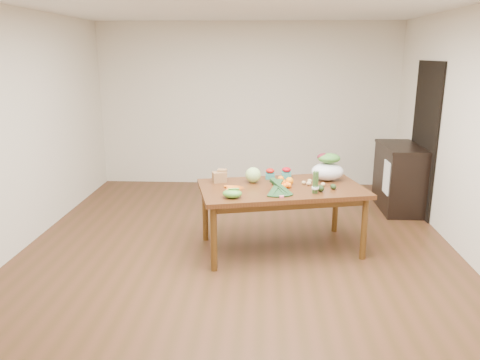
{
  "coord_description": "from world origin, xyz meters",
  "views": [
    {
      "loc": [
        0.27,
        -4.88,
        2.2
      ],
      "look_at": [
        0.02,
        0.0,
        0.87
      ],
      "focal_mm": 35.0,
      "sensor_mm": 36.0,
      "label": 1
    }
  ],
  "objects_px": {
    "dining_table": "(281,218)",
    "cabinet": "(399,178)",
    "paper_bag": "(219,176)",
    "mandarin_cluster": "(283,184)",
    "kale_bunch": "(279,187)",
    "cabbage": "(253,175)",
    "salad_bag": "(328,168)",
    "asparagus_bundle": "(315,182)"
  },
  "relations": [
    {
      "from": "kale_bunch",
      "to": "salad_bag",
      "type": "distance_m",
      "value": 0.85
    },
    {
      "from": "asparagus_bundle",
      "to": "paper_bag",
      "type": "bearing_deg",
      "value": 146.02
    },
    {
      "from": "cabinet",
      "to": "mandarin_cluster",
      "type": "relative_size",
      "value": 5.67
    },
    {
      "from": "cabinet",
      "to": "cabbage",
      "type": "xyz_separation_m",
      "value": [
        -2.07,
        -1.38,
        0.37
      ]
    },
    {
      "from": "cabinet",
      "to": "kale_bunch",
      "type": "relative_size",
      "value": 2.55
    },
    {
      "from": "cabbage",
      "to": "mandarin_cluster",
      "type": "xyz_separation_m",
      "value": [
        0.34,
        -0.2,
        -0.04
      ]
    },
    {
      "from": "dining_table",
      "to": "mandarin_cluster",
      "type": "bearing_deg",
      "value": -80.84
    },
    {
      "from": "dining_table",
      "to": "asparagus_bundle",
      "type": "bearing_deg",
      "value": -48.75
    },
    {
      "from": "dining_table",
      "to": "cabbage",
      "type": "xyz_separation_m",
      "value": [
        -0.32,
        0.16,
        0.46
      ]
    },
    {
      "from": "cabbage",
      "to": "salad_bag",
      "type": "height_order",
      "value": "salad_bag"
    },
    {
      "from": "cabinet",
      "to": "cabbage",
      "type": "relative_size",
      "value": 5.68
    },
    {
      "from": "dining_table",
      "to": "cabinet",
      "type": "relative_size",
      "value": 1.77
    },
    {
      "from": "asparagus_bundle",
      "to": "salad_bag",
      "type": "height_order",
      "value": "salad_bag"
    },
    {
      "from": "cabinet",
      "to": "mandarin_cluster",
      "type": "height_order",
      "value": "cabinet"
    },
    {
      "from": "dining_table",
      "to": "cabinet",
      "type": "height_order",
      "value": "cabinet"
    },
    {
      "from": "cabinet",
      "to": "asparagus_bundle",
      "type": "xyz_separation_m",
      "value": [
        -1.4,
        -1.79,
        0.4
      ]
    },
    {
      "from": "dining_table",
      "to": "paper_bag",
      "type": "xyz_separation_m",
      "value": [
        -0.71,
        0.16,
        0.45
      ]
    },
    {
      "from": "kale_bunch",
      "to": "paper_bag",
      "type": "bearing_deg",
      "value": 132.3
    },
    {
      "from": "kale_bunch",
      "to": "cabinet",
      "type": "bearing_deg",
      "value": 33.25
    },
    {
      "from": "salad_bag",
      "to": "asparagus_bundle",
      "type": "bearing_deg",
      "value": -109.68
    },
    {
      "from": "dining_table",
      "to": "kale_bunch",
      "type": "distance_m",
      "value": 0.55
    },
    {
      "from": "paper_bag",
      "to": "mandarin_cluster",
      "type": "distance_m",
      "value": 0.75
    },
    {
      "from": "cabbage",
      "to": "salad_bag",
      "type": "bearing_deg",
      "value": 9.48
    },
    {
      "from": "dining_table",
      "to": "kale_bunch",
      "type": "bearing_deg",
      "value": -109.7
    },
    {
      "from": "mandarin_cluster",
      "to": "asparagus_bundle",
      "type": "height_order",
      "value": "asparagus_bundle"
    },
    {
      "from": "dining_table",
      "to": "salad_bag",
      "type": "height_order",
      "value": "salad_bag"
    },
    {
      "from": "cabbage",
      "to": "dining_table",
      "type": "bearing_deg",
      "value": -26.16
    },
    {
      "from": "salad_bag",
      "to": "cabinet",
      "type": "bearing_deg",
      "value": 45.97
    },
    {
      "from": "paper_bag",
      "to": "mandarin_cluster",
      "type": "height_order",
      "value": "paper_bag"
    },
    {
      "from": "paper_bag",
      "to": "mandarin_cluster",
      "type": "xyz_separation_m",
      "value": [
        0.73,
        -0.19,
        -0.03
      ]
    },
    {
      "from": "asparagus_bundle",
      "to": "kale_bunch",
      "type": "bearing_deg",
      "value": 176.25
    },
    {
      "from": "mandarin_cluster",
      "to": "kale_bunch",
      "type": "xyz_separation_m",
      "value": [
        -0.05,
        -0.28,
        0.03
      ]
    },
    {
      "from": "dining_table",
      "to": "mandarin_cluster",
      "type": "xyz_separation_m",
      "value": [
        0.01,
        -0.04,
        0.42
      ]
    },
    {
      "from": "mandarin_cluster",
      "to": "salad_bag",
      "type": "xyz_separation_m",
      "value": [
        0.53,
        0.34,
        0.1
      ]
    },
    {
      "from": "mandarin_cluster",
      "to": "salad_bag",
      "type": "relative_size",
      "value": 0.48
    },
    {
      "from": "mandarin_cluster",
      "to": "salad_bag",
      "type": "distance_m",
      "value": 0.64
    },
    {
      "from": "dining_table",
      "to": "mandarin_cluster",
      "type": "relative_size",
      "value": 10.03
    },
    {
      "from": "cabbage",
      "to": "kale_bunch",
      "type": "relative_size",
      "value": 0.45
    },
    {
      "from": "cabbage",
      "to": "asparagus_bundle",
      "type": "distance_m",
      "value": 0.79
    },
    {
      "from": "dining_table",
      "to": "asparagus_bundle",
      "type": "height_order",
      "value": "asparagus_bundle"
    },
    {
      "from": "cabinet",
      "to": "kale_bunch",
      "type": "xyz_separation_m",
      "value": [
        -1.78,
        -1.85,
        0.36
      ]
    },
    {
      "from": "asparagus_bundle",
      "to": "mandarin_cluster",
      "type": "bearing_deg",
      "value": 134.25
    }
  ]
}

